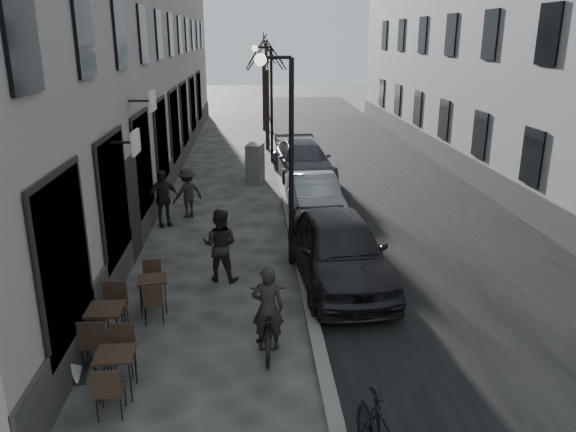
{
  "coord_description": "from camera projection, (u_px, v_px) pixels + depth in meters",
  "views": [
    {
      "loc": [
        -0.95,
        -7.03,
        5.46
      ],
      "look_at": [
        -0.19,
        4.32,
        1.8
      ],
      "focal_mm": 35.0,
      "sensor_mm": 36.0,
      "label": 1
    }
  ],
  "objects": [
    {
      "name": "pedestrian_far",
      "position": [
        163.0,
        198.0,
        16.66
      ],
      "size": [
        1.08,
        0.84,
        1.71
      ],
      "primitive_type": "imported",
      "rotation": [
        0.0,
        0.0,
        0.48
      ],
      "color": "black",
      "rests_on": "ground"
    },
    {
      "name": "kerb",
      "position": [
        279.0,
        170.0,
        23.6
      ],
      "size": [
        0.25,
        60.0,
        0.12
      ],
      "primitive_type": "cube",
      "color": "slate",
      "rests_on": "ground"
    },
    {
      "name": "car_mid",
      "position": [
        314.0,
        197.0,
        17.52
      ],
      "size": [
        1.64,
        4.11,
        1.33
      ],
      "primitive_type": "imported",
      "rotation": [
        0.0,
        0.0,
        0.06
      ],
      "color": "gray",
      "rests_on": "ground"
    },
    {
      "name": "ground",
      "position": [
        320.0,
        418.0,
        8.41
      ],
      "size": [
        120.0,
        120.0,
        0.0
      ],
      "primitive_type": "plane",
      "color": "#33312E",
      "rests_on": "ground"
    },
    {
      "name": "streetlamp_near",
      "position": [
        284.0,
        139.0,
        13.13
      ],
      "size": [
        0.9,
        0.28,
        5.09
      ],
      "color": "black",
      "rests_on": "ground"
    },
    {
      "name": "streetlamp_far",
      "position": [
        268.0,
        91.0,
        24.53
      ],
      "size": [
        0.9,
        0.28,
        5.09
      ],
      "color": "black",
      "rests_on": "ground"
    },
    {
      "name": "tree_near",
      "position": [
        267.0,
        53.0,
        26.92
      ],
      "size": [
        2.4,
        2.4,
        5.7
      ],
      "color": "black",
      "rests_on": "ground"
    },
    {
      "name": "road",
      "position": [
        364.0,
        170.0,
        23.85
      ],
      "size": [
        7.3,
        60.0,
        0.0
      ],
      "primitive_type": "cube",
      "color": "black",
      "rests_on": "ground"
    },
    {
      "name": "tree_far",
      "position": [
        264.0,
        50.0,
        32.62
      ],
      "size": [
        2.4,
        2.4,
        5.7
      ],
      "color": "black",
      "rests_on": "ground"
    },
    {
      "name": "bistro_set_c",
      "position": [
        153.0,
        291.0,
        11.6
      ],
      "size": [
        0.67,
        1.48,
        0.85
      ],
      "rotation": [
        0.0,
        0.0,
        0.17
      ],
      "color": "black",
      "rests_on": "ground"
    },
    {
      "name": "car_near",
      "position": [
        339.0,
        249.0,
        12.79
      ],
      "size": [
        2.27,
        4.94,
        1.64
      ],
      "primitive_type": "imported",
      "rotation": [
        0.0,
        0.0,
        0.07
      ],
      "color": "black",
      "rests_on": "ground"
    },
    {
      "name": "car_far",
      "position": [
        303.0,
        161.0,
        22.27
      ],
      "size": [
        2.45,
        5.15,
        1.45
      ],
      "primitive_type": "imported",
      "rotation": [
        0.0,
        0.0,
        0.09
      ],
      "color": "#3E3F49",
      "rests_on": "ground"
    },
    {
      "name": "cyclist_rider",
      "position": [
        268.0,
        308.0,
        10.08
      ],
      "size": [
        0.6,
        0.41,
        1.6
      ],
      "primitive_type": "imported",
      "rotation": [
        0.0,
        0.0,
        3.09
      ],
      "color": "black",
      "rests_on": "ground"
    },
    {
      "name": "pedestrian_near",
      "position": [
        220.0,
        245.0,
        12.93
      ],
      "size": [
        0.98,
        0.85,
        1.72
      ],
      "primitive_type": "imported",
      "rotation": [
        0.0,
        0.0,
        2.87
      ],
      "color": "black",
      "rests_on": "ground"
    },
    {
      "name": "utility_cabinet",
      "position": [
        255.0,
        163.0,
        21.67
      ],
      "size": [
        0.77,
        1.11,
        1.52
      ],
      "primitive_type": "cube",
      "rotation": [
        0.0,
        0.0,
        -0.22
      ],
      "color": "slate",
      "rests_on": "ground"
    },
    {
      "name": "bistro_set_b",
      "position": [
        106.0,
        324.0,
        10.1
      ],
      "size": [
        0.69,
        1.66,
        0.98
      ],
      "rotation": [
        0.0,
        0.0,
        -0.02
      ],
      "color": "black",
      "rests_on": "ground"
    },
    {
      "name": "sign_board",
      "position": [
        71.0,
        351.0,
        9.33
      ],
      "size": [
        0.47,
        0.69,
        1.12
      ],
      "rotation": [
        0.0,
        0.0,
        0.15
      ],
      "color": "black",
      "rests_on": "ground"
    },
    {
      "name": "bicycle",
      "position": [
        268.0,
        323.0,
        10.17
      ],
      "size": [
        0.75,
        1.89,
        0.98
      ],
      "primitive_type": "imported",
      "rotation": [
        0.0,
        0.0,
        3.09
      ],
      "color": "black",
      "rests_on": "ground"
    },
    {
      "name": "bistro_set_a",
      "position": [
        116.0,
        369.0,
        8.85
      ],
      "size": [
        0.62,
        1.47,
        0.86
      ],
      "rotation": [
        0.0,
        0.0,
        0.04
      ],
      "color": "black",
      "rests_on": "ground"
    },
    {
      "name": "pedestrian_mid",
      "position": [
        187.0,
        193.0,
        17.51
      ],
      "size": [
        1.16,
        1.06,
        1.57
      ],
      "primitive_type": "imported",
      "rotation": [
        0.0,
        0.0,
        3.77
      ],
      "color": "black",
      "rests_on": "ground"
    }
  ]
}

